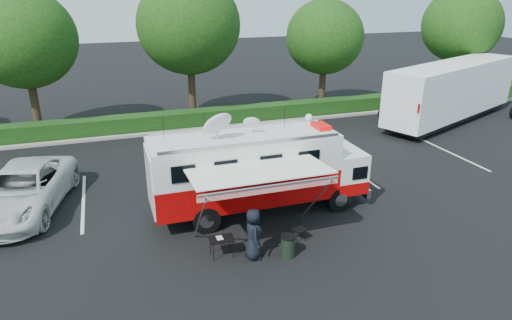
% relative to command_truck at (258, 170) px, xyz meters
% --- Properties ---
extents(ground_plane, '(120.00, 120.00, 0.00)m').
position_rel_command_truck_xyz_m(ground_plane, '(0.07, 0.00, -1.69)').
color(ground_plane, black).
rests_on(ground_plane, ground).
extents(back_border, '(60.00, 6.14, 8.87)m').
position_rel_command_truck_xyz_m(back_border, '(1.21, 12.90, 3.31)').
color(back_border, '#9E998E').
rests_on(back_border, ground_plane).
extents(stall_lines, '(24.12, 5.50, 0.01)m').
position_rel_command_truck_xyz_m(stall_lines, '(-0.43, 3.00, -1.69)').
color(stall_lines, silver).
rests_on(stall_lines, ground_plane).
extents(command_truck, '(8.22, 2.26, 3.95)m').
position_rel_command_truck_xyz_m(command_truck, '(0.00, 0.00, 0.00)').
color(command_truck, black).
rests_on(command_truck, ground_plane).
extents(awning, '(4.49, 2.34, 2.72)m').
position_rel_command_truck_xyz_m(awning, '(-0.74, -2.35, 0.85)').
color(awning, white).
rests_on(awning, ground_plane).
extents(white_suv, '(4.15, 6.57, 1.69)m').
position_rel_command_truck_xyz_m(white_suv, '(-8.52, 2.91, -1.69)').
color(white_suv, silver).
rests_on(white_suv, ground_plane).
extents(person, '(0.65, 0.90, 1.71)m').
position_rel_command_truck_xyz_m(person, '(-1.20, -3.02, -1.69)').
color(person, black).
rests_on(person, ground_plane).
extents(folding_table, '(0.81, 0.60, 0.66)m').
position_rel_command_truck_xyz_m(folding_table, '(-2.14, -2.64, -1.08)').
color(folding_table, black).
rests_on(folding_table, ground_plane).
extents(folding_chair, '(0.52, 0.55, 0.85)m').
position_rel_command_truck_xyz_m(folding_chair, '(0.62, -2.40, -1.19)').
color(folding_chair, black).
rests_on(folding_chair, ground_plane).
extents(trash_bin, '(0.49, 0.49, 0.74)m').
position_rel_command_truck_xyz_m(trash_bin, '(-0.14, -3.31, -1.32)').
color(trash_bin, black).
rests_on(trash_bin, ground_plane).
extents(semi_trailer, '(11.93, 6.94, 3.67)m').
position_rel_command_truck_xyz_m(semi_trailer, '(15.58, 7.94, 0.25)').
color(semi_trailer, white).
rests_on(semi_trailer, ground_plane).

